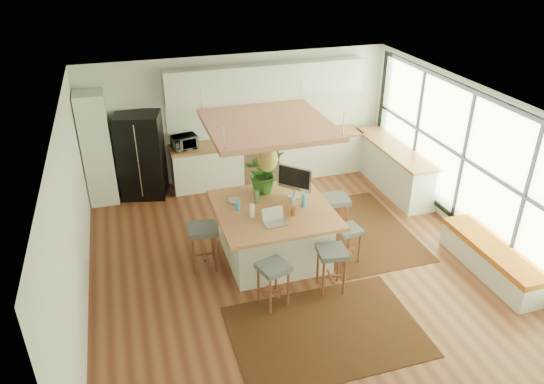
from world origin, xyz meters
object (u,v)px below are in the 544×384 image
object	(u,v)px
stool_right_back	(335,217)
island_plant	(263,176)
fridge	(141,154)
island	(273,232)
monitor	(294,183)
stool_near_right	(331,270)
stool_left_side	(204,248)
microwave	(184,141)
laptop	(275,217)
stool_right_front	(347,242)
stool_near_left	(273,284)

from	to	relation	value
stool_right_back	island_plant	xyz separation A→B (m)	(-1.25, 0.28, 0.86)
fridge	island	xyz separation A→B (m)	(1.89, -2.91, -0.46)
monitor	stool_near_right	bearing A→B (deg)	-39.57
stool_near_right	island_plant	size ratio (longest dim) A/B	1.00
stool_right_back	stool_left_side	size ratio (longest dim) A/B	0.99
island	microwave	xyz separation A→B (m)	(-1.00, 2.92, 0.63)
monitor	island_plant	world-z (taller)	island_plant
laptop	stool_right_front	bearing A→B (deg)	-2.19
island	microwave	world-z (taller)	microwave
stool_near_right	stool_right_back	bearing A→B (deg)	64.67
monitor	stool_right_back	bearing A→B (deg)	50.69
island	stool_near_left	xyz separation A→B (m)	(-0.37, -1.18, -0.11)
fridge	stool_right_front	distance (m)	4.58
stool_near_right	island_plant	world-z (taller)	island_plant
stool_right_back	monitor	bearing A→B (deg)	-174.20
stool_right_front	laptop	world-z (taller)	laptop
monitor	microwave	world-z (taller)	monitor
fridge	monitor	xyz separation A→B (m)	(2.33, -2.65, 0.26)
stool_left_side	island_plant	bearing A→B (deg)	26.32
monitor	stool_near_left	bearing A→B (deg)	-74.49
microwave	stool_near_right	bearing A→B (deg)	-80.23
island	monitor	size ratio (longest dim) A/B	3.01
monitor	island_plant	bearing A→B (deg)	-175.05
monitor	island	bearing A→B (deg)	-104.84
laptop	monitor	bearing A→B (deg)	50.63
stool_near_left	stool_near_right	distance (m)	0.95
stool_right_front	stool_near_left	bearing A→B (deg)	-155.11
monitor	laptop	bearing A→B (deg)	-82.43
stool_near_left	island	bearing A→B (deg)	72.72
fridge	stool_near_right	xyz separation A→B (m)	(2.46, -4.01, -0.57)
fridge	microwave	xyz separation A→B (m)	(0.88, 0.01, 0.17)
monitor	island_plant	size ratio (longest dim) A/B	0.85
stool_near_left	island_plant	distance (m)	2.03
stool_near_right	microwave	world-z (taller)	microwave
fridge	monitor	world-z (taller)	fridge
stool_right_back	monitor	world-z (taller)	monitor
fridge	stool_left_side	world-z (taller)	fridge
stool_near_left	stool_right_front	xyz separation A→B (m)	(1.50, 0.70, 0.00)
laptop	stool_right_back	bearing A→B (deg)	28.80
stool_left_side	stool_near_right	bearing A→B (deg)	-33.09
stool_left_side	monitor	xyz separation A→B (m)	(1.62, 0.22, 0.83)
island	microwave	size ratio (longest dim) A/B	3.71
stool_right_back	island	bearing A→B (deg)	-164.81
stool_right_back	stool_right_front	bearing A→B (deg)	-98.72
stool_right_front	laptop	distance (m)	1.43
stool_near_left	laptop	size ratio (longest dim) A/B	1.97
stool_right_back	stool_near_right	bearing A→B (deg)	-115.33
laptop	island_plant	distance (m)	1.12
stool_near_left	stool_right_back	bearing A→B (deg)	43.13
stool_near_right	stool_right_front	xyz separation A→B (m)	(0.56, 0.62, 0.00)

